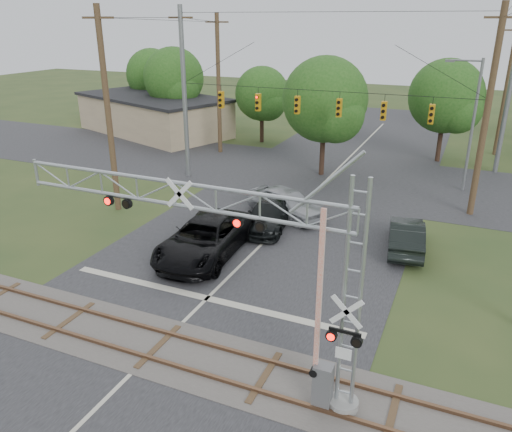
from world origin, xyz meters
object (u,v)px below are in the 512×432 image
at_px(pickup_black, 205,238).
at_px(car_dark, 269,214).
at_px(commercial_building, 154,114).
at_px(crossing_gantry, 240,253).
at_px(sedan_silver, 287,203).
at_px(streetlight, 471,119).
at_px(traffic_signal_span, 332,105).

relative_size(pickup_black, car_dark, 1.29).
bearing_deg(car_dark, commercial_building, 130.30).
height_order(crossing_gantry, sedan_silver, crossing_gantry).
relative_size(car_dark, streetlight, 0.60).
relative_size(car_dark, commercial_building, 0.29).
xyz_separation_m(sedan_silver, commercial_building, (-19.97, 16.04, 0.98)).
bearing_deg(commercial_building, crossing_gantry, -31.74).
height_order(pickup_black, car_dark, pickup_black).
distance_m(traffic_signal_span, sedan_silver, 6.84).
relative_size(commercial_building, streetlight, 2.07).
bearing_deg(pickup_black, streetlight, 51.50).
xyz_separation_m(traffic_signal_span, commercial_building, (-21.05, 11.37, -3.90)).
height_order(pickup_black, sedan_silver, pickup_black).
relative_size(sedan_silver, commercial_building, 0.29).
bearing_deg(pickup_black, car_dark, 68.45).
relative_size(pickup_black, commercial_building, 0.37).
distance_m(car_dark, streetlight, 14.87).
xyz_separation_m(traffic_signal_span, car_dark, (-1.45, -6.51, -4.99)).
distance_m(crossing_gantry, pickup_black, 9.74).
xyz_separation_m(traffic_signal_span, streetlight, (7.82, 4.41, -1.01)).
relative_size(pickup_black, sedan_silver, 1.31).
xyz_separation_m(crossing_gantry, streetlight, (5.38, 22.77, 0.29)).
relative_size(sedan_silver, streetlight, 0.59).
height_order(crossing_gantry, car_dark, crossing_gantry).
bearing_deg(streetlight, sedan_silver, -134.43).
height_order(sedan_silver, commercial_building, commercial_building).
bearing_deg(commercial_building, sedan_silver, -18.83).
distance_m(car_dark, commercial_building, 26.55).
bearing_deg(traffic_signal_span, streetlight, 29.42).
distance_m(crossing_gantry, commercial_building, 37.98).
distance_m(crossing_gantry, car_dark, 13.01).
height_order(crossing_gantry, commercial_building, crossing_gantry).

